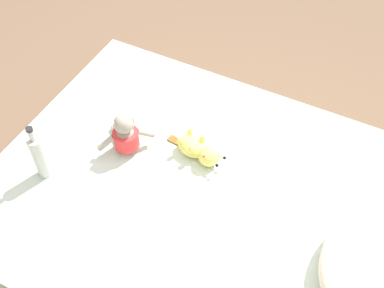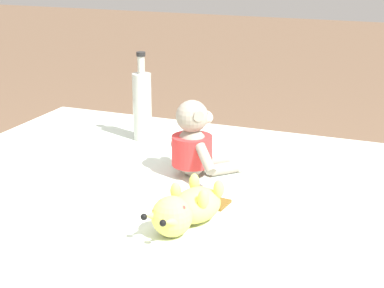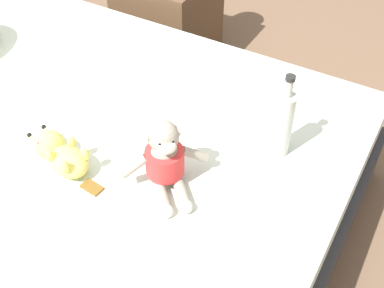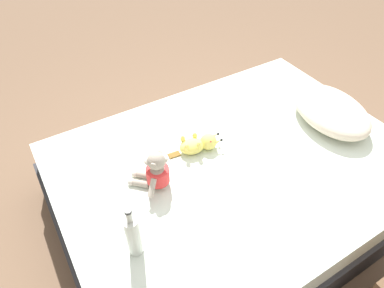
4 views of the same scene
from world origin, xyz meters
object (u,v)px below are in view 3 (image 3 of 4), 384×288
object	(u,v)px
bed	(75,162)
plush_monkey	(165,160)
glass_bottle	(283,124)
nightstand	(168,17)
plush_yellow_creature	(61,154)

from	to	relation	value
bed	plush_monkey	size ratio (longest dim) A/B	8.14
glass_bottle	nightstand	distance (m)	1.40
plush_monkey	glass_bottle	distance (m)	0.40
bed	glass_bottle	size ratio (longest dim) A/B	6.67
bed	plush_monkey	bearing A→B (deg)	-97.99
plush_yellow_creature	nightstand	bearing A→B (deg)	17.84
plush_yellow_creature	glass_bottle	size ratio (longest dim) A/B	1.04
bed	plush_monkey	xyz separation A→B (m)	(-0.07, -0.49, 0.32)
bed	plush_yellow_creature	world-z (taller)	plush_yellow_creature
plush_monkey	glass_bottle	bearing A→B (deg)	-40.24
plush_yellow_creature	glass_bottle	world-z (taller)	glass_bottle
nightstand	bed	bearing A→B (deg)	-166.48
glass_bottle	plush_yellow_creature	bearing A→B (deg)	124.82
plush_monkey	plush_yellow_creature	xyz separation A→B (m)	(-0.11, 0.34, -0.05)
bed	plush_yellow_creature	size ratio (longest dim) A/B	6.39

